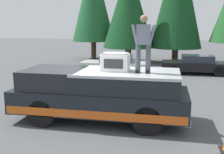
# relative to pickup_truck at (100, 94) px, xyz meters

# --- Properties ---
(ground_plane) EXTENTS (90.00, 90.00, 0.00)m
(ground_plane) POSITION_rel_pickup_truck_xyz_m (0.27, 0.36, -0.87)
(ground_plane) COLOR #4C4F51
(pickup_truck) EXTENTS (2.01, 5.54, 1.65)m
(pickup_truck) POSITION_rel_pickup_truck_xyz_m (0.00, 0.00, 0.00)
(pickup_truck) COLOR black
(pickup_truck) RESTS_ON ground
(compressor_unit) EXTENTS (0.65, 0.84, 0.56)m
(compressor_unit) POSITION_rel_pickup_truck_xyz_m (0.03, -0.50, 1.05)
(compressor_unit) COLOR silver
(compressor_unit) RESTS_ON pickup_truck
(person_on_truck_bed) EXTENTS (0.29, 0.72, 1.69)m
(person_on_truck_bed) POSITION_rel_pickup_truck_xyz_m (-0.16, -1.37, 1.68)
(person_on_truck_bed) COLOR #4C515B
(person_on_truck_bed) RESTS_ON pickup_truck
(parked_car_black) EXTENTS (1.64, 4.10, 1.16)m
(parked_car_black) POSITION_rel_pickup_truck_xyz_m (9.38, -3.82, -0.29)
(parked_car_black) COLOR black
(parked_car_black) RESTS_ON ground
(parked_car_silver) EXTENTS (1.64, 4.10, 1.16)m
(parked_car_silver) POSITION_rel_pickup_truck_xyz_m (8.42, 1.13, -0.29)
(parked_car_silver) COLOR silver
(parked_car_silver) RESTS_ON ground
(conifer_center_right) EXTENTS (4.01, 4.01, 7.67)m
(conifer_center_right) POSITION_rel_pickup_truck_xyz_m (13.69, 1.07, 3.55)
(conifer_center_right) COLOR #4C3826
(conifer_center_right) RESTS_ON ground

